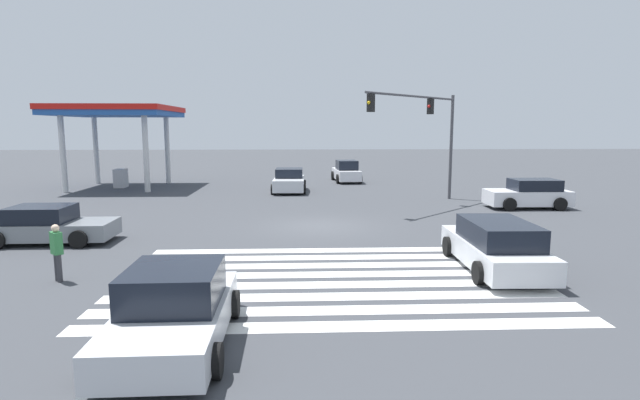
% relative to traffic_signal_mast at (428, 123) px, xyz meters
% --- Properties ---
extents(ground_plane, '(152.36, 152.36, 0.00)m').
position_rel_traffic_signal_mast_xyz_m(ground_plane, '(-6.14, -6.14, -4.46)').
color(ground_plane, '#3D3F44').
extents(crosswalk_markings, '(11.62, 7.25, 0.01)m').
position_rel_traffic_signal_mast_xyz_m(crosswalk_markings, '(-6.14, -13.76, -4.46)').
color(crosswalk_markings, silver).
rests_on(crosswalk_markings, ground_plane).
extents(traffic_signal_mast, '(5.99, 5.99, 6.06)m').
position_rel_traffic_signal_mast_xyz_m(traffic_signal_mast, '(0.00, 0.00, 0.00)').
color(traffic_signal_mast, '#47474C').
rests_on(traffic_signal_mast, ground_plane).
extents(car_0, '(2.25, 4.43, 1.53)m').
position_rel_traffic_signal_mast_xyz_m(car_0, '(-9.45, -17.80, -3.78)').
color(car_0, silver).
rests_on(car_0, ground_plane).
extents(car_1, '(2.21, 4.92, 1.49)m').
position_rel_traffic_signal_mast_xyz_m(car_1, '(-1.20, -12.94, -3.75)').
color(car_1, silver).
rests_on(car_1, ground_plane).
extents(car_2, '(4.55, 2.23, 1.36)m').
position_rel_traffic_signal_mast_xyz_m(car_2, '(-16.25, -8.80, -3.83)').
color(car_2, gray).
rests_on(car_2, ground_plane).
extents(car_3, '(2.18, 4.47, 1.68)m').
position_rel_traffic_signal_mast_xyz_m(car_3, '(-3.35, 11.57, -3.71)').
color(car_3, silver).
rests_on(car_3, ground_plane).
extents(car_4, '(2.26, 4.25, 1.51)m').
position_rel_traffic_signal_mast_xyz_m(car_4, '(-7.70, 5.63, -3.76)').
color(car_4, silver).
rests_on(car_4, ground_plane).
extents(car_5, '(4.21, 2.12, 1.53)m').
position_rel_traffic_signal_mast_xyz_m(car_5, '(5.03, -1.71, -3.73)').
color(car_5, silver).
rests_on(car_5, ground_plane).
extents(gas_station_canopy, '(7.72, 7.72, 5.68)m').
position_rel_traffic_signal_mast_xyz_m(gas_station_canopy, '(-19.64, 8.43, 0.60)').
color(gas_station_canopy, '#23519E').
rests_on(gas_station_canopy, ground_plane).
extents(pedestrian, '(0.41, 0.41, 1.60)m').
position_rel_traffic_signal_mast_xyz_m(pedestrian, '(-13.64, -13.61, -3.58)').
color(pedestrian, '#38383D').
rests_on(pedestrian, ground_plane).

